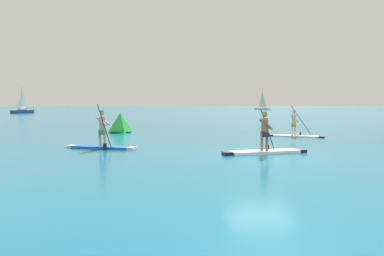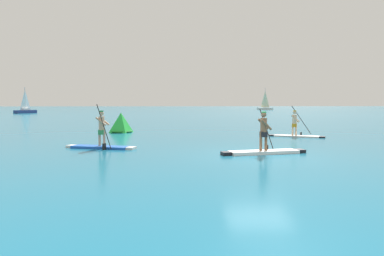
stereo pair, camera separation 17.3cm
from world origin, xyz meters
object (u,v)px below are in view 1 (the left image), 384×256
at_px(paddleboarder_near_left, 102,141).
at_px(race_marker_buoy, 120,123).
at_px(sailboat_left_horizon, 22,110).
at_px(sailboat_right_horizon, 262,107).
at_px(paddleboarder_far_right, 296,131).
at_px(paddleboarder_mid_center, 265,146).

distance_m(paddleboarder_near_left, race_marker_buoy, 8.85).
height_order(sailboat_left_horizon, sailboat_right_horizon, sailboat_right_horizon).
relative_size(paddleboarder_near_left, sailboat_right_horizon, 0.49).
bearing_deg(sailboat_left_horizon, race_marker_buoy, 52.80).
distance_m(paddleboarder_near_left, sailboat_left_horizon, 63.32).
bearing_deg(paddleboarder_far_right, paddleboarder_near_left, -129.02).
relative_size(paddleboarder_near_left, race_marker_buoy, 1.93).
bearing_deg(sailboat_right_horizon, sailboat_left_horizon, -93.79).
distance_m(paddleboarder_mid_center, race_marker_buoy, 13.13).
distance_m(paddleboarder_near_left, paddleboarder_mid_center, 7.21).
bearing_deg(paddleboarder_mid_center, sailboat_left_horizon, 108.30).
height_order(paddleboarder_far_right, sailboat_left_horizon, sailboat_left_horizon).
bearing_deg(sailboat_right_horizon, paddleboarder_near_left, -52.84).
height_order(paddleboarder_mid_center, race_marker_buoy, paddleboarder_mid_center).
height_order(paddleboarder_near_left, paddleboarder_mid_center, paddleboarder_near_left).
distance_m(paddleboarder_far_right, sailboat_right_horizon, 88.49).
distance_m(paddleboarder_far_right, sailboat_left_horizon, 64.44).
xyz_separation_m(paddleboarder_far_right, sailboat_right_horizon, (22.58, 85.56, 0.52)).
bearing_deg(paddleboarder_near_left, sailboat_left_horizon, 131.97).
relative_size(sailboat_left_horizon, sailboat_right_horizon, 0.78).
distance_m(paddleboarder_near_left, paddleboarder_far_right, 11.79).
bearing_deg(paddleboarder_far_right, race_marker_buoy, -173.13).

